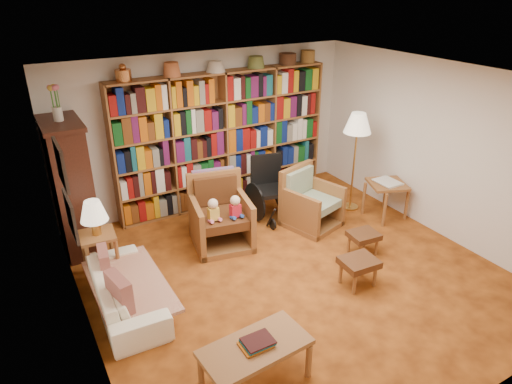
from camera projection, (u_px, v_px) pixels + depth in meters
floor at (291, 272)px, 5.98m from camera, size 5.00×5.00×0.00m
ceiling at (298, 80)px, 4.92m from camera, size 5.00×5.00×0.00m
wall_back at (208, 130)px, 7.42m from camera, size 5.00×0.00×5.00m
wall_front at (477, 302)px, 3.48m from camera, size 5.00×0.00×5.00m
wall_left at (76, 239)px, 4.33m from camera, size 0.00×5.00×5.00m
wall_right at (438, 150)px, 6.57m from camera, size 0.00×5.00×5.00m
bookshelf at (224, 136)px, 7.40m from camera, size 3.60×0.30×2.42m
curio_cabinet at (71, 186)px, 6.14m from camera, size 0.50×0.95×2.40m
framed_pictures at (66, 191)px, 4.42m from camera, size 0.03×0.52×0.97m
sofa at (126, 290)px, 5.26m from camera, size 1.64×0.70×0.47m
sofa_throw at (129, 284)px, 5.25m from camera, size 0.79×1.47×0.04m
cushion_left at (104, 263)px, 5.38m from camera, size 0.16×0.38×0.36m
cushion_right at (120, 295)px, 4.83m from camera, size 0.21×0.43×0.42m
side_table_lamp at (99, 245)px, 5.72m from camera, size 0.45×0.45×0.62m
table_lamp at (93, 212)px, 5.53m from camera, size 0.33×0.33×0.46m
armchair_leather at (218, 215)px, 6.53m from camera, size 0.95×0.98×1.01m
armchair_sage at (308, 203)px, 7.04m from camera, size 0.93×0.94×0.90m
wheelchair at (270, 190)px, 7.21m from camera, size 0.58×0.81×1.01m
floor_lamp at (358, 127)px, 7.06m from camera, size 0.43×0.43×1.63m
side_table_papers at (387, 188)px, 7.16m from camera, size 0.71×0.71×0.62m
footstool_a at (359, 264)px, 5.61m from camera, size 0.46×0.40×0.37m
footstool_b at (364, 237)px, 6.26m from camera, size 0.42×0.37×0.33m
coffee_table at (255, 350)px, 4.23m from camera, size 1.06×0.59×0.48m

